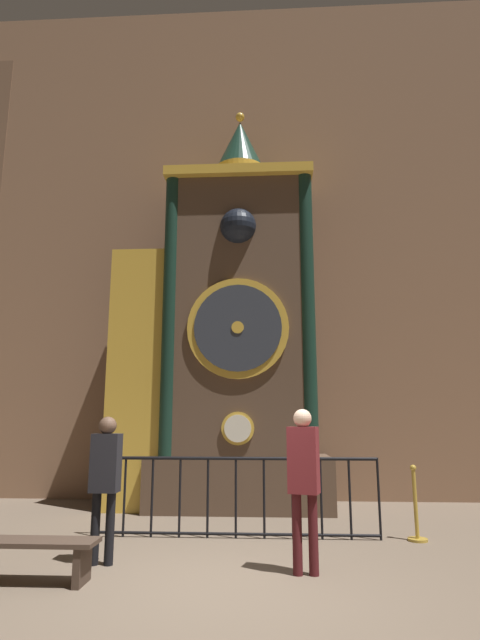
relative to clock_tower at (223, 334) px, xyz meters
name	(u,v)px	position (x,y,z in m)	size (l,w,h in m)	color
ground_plane	(229,588)	(0.50, -4.54, -3.43)	(28.00, 28.00, 0.00)	brown
cathedral_back_wall	(245,234)	(0.41, 1.19, 2.63)	(24.00, 0.32, 12.14)	#846047
clock_tower	(223,334)	(0.00, 0.00, 0.00)	(4.34, 1.81, 8.49)	brown
railing_fence	(236,493)	(0.42, -2.37, -2.80)	(4.22, 0.05, 1.15)	black
visitor_near	(105,473)	(-1.10, -3.81, -2.37)	(0.35, 0.23, 1.74)	black
visitor_far	(304,472)	(1.32, -4.07, -2.32)	(0.39, 0.31, 1.83)	#461518
stanchion_post	(416,516)	(3.03, -2.38, -3.08)	(0.28, 0.28, 1.05)	#B28E33
visitor_bench	(32,552)	(-1.63, -4.52, -3.11)	(1.39, 0.40, 0.44)	#423328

